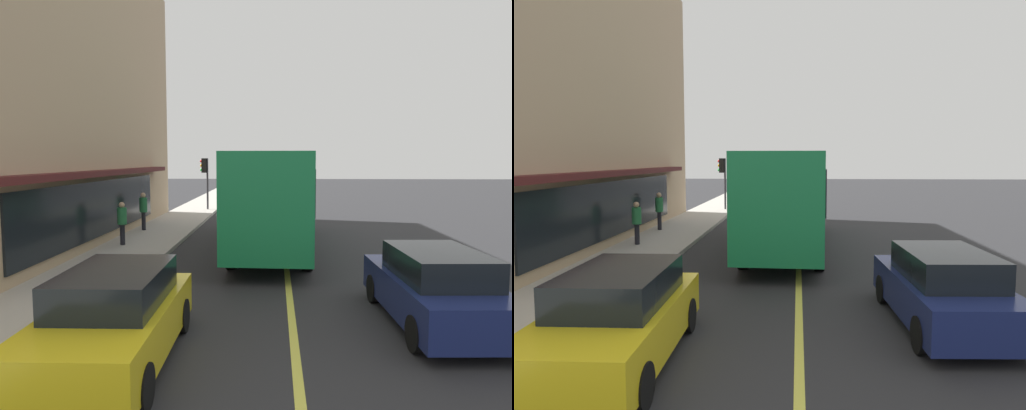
{
  "view_description": "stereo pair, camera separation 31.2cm",
  "coord_description": "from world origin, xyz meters",
  "views": [
    {
      "loc": [
        -19.54,
        0.35,
        3.29
      ],
      "look_at": [
        -2.18,
        1.06,
        1.6
      ],
      "focal_mm": 33.11,
      "sensor_mm": 36.0,
      "label": 1
    },
    {
      "loc": [
        -19.53,
        0.04,
        3.29
      ],
      "look_at": [
        -2.18,
        1.06,
        1.6
      ],
      "focal_mm": 33.11,
      "sensor_mm": 36.0,
      "label": 2
    }
  ],
  "objects": [
    {
      "name": "pedestrian_at_corner",
      "position": [
        -2.62,
        5.96,
        1.09
      ],
      "size": [
        0.34,
        0.34,
        1.58
      ],
      "color": "black",
      "rests_on": "sidewalk"
    },
    {
      "name": "car_yellow",
      "position": [
        -12.28,
        2.93,
        0.74
      ],
      "size": [
        4.33,
        1.91,
        1.52
      ],
      "color": "yellow",
      "rests_on": "ground"
    },
    {
      "name": "sidewalk",
      "position": [
        0.0,
        5.4,
        0.07
      ],
      "size": [
        80.0,
        2.76,
        0.15
      ],
      "primitive_type": "cube",
      "color": "#B2ADA3",
      "rests_on": "ground"
    },
    {
      "name": "lane_centre_stripe",
      "position": [
        0.0,
        0.0,
        0.0
      ],
      "size": [
        36.0,
        0.16,
        0.01
      ],
      "primitive_type": "cube",
      "color": "#D8D14C",
      "rests_on": "ground"
    },
    {
      "name": "traffic_light",
      "position": [
        9.92,
        4.77,
        2.53
      ],
      "size": [
        0.3,
        0.52,
        3.2
      ],
      "color": "#2D2D33",
      "rests_on": "sidewalk"
    },
    {
      "name": "pedestrian_waiting",
      "position": [
        1.03,
        6.2,
        1.15
      ],
      "size": [
        0.34,
        0.34,
        1.67
      ],
      "color": "black",
      "rests_on": "sidewalk"
    },
    {
      "name": "ground",
      "position": [
        0.0,
        0.0,
        0.0
      ],
      "size": [
        120.0,
        120.0,
        0.0
      ],
      "primitive_type": "plane",
      "color": "#28282B"
    },
    {
      "name": "bus",
      "position": [
        -2.14,
        0.39,
        1.99
      ],
      "size": [
        11.21,
        2.93,
        3.5
      ],
      "color": "#197F47",
      "rests_on": "ground"
    },
    {
      "name": "car_navy",
      "position": [
        -10.24,
        -2.83,
        0.74
      ],
      "size": [
        4.38,
        2.02,
        1.52
      ],
      "color": "navy",
      "rests_on": "ground"
    }
  ]
}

